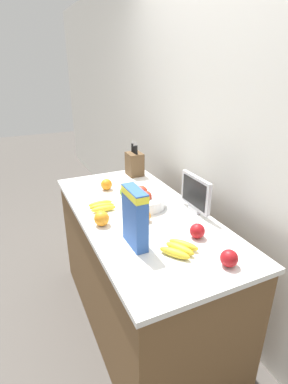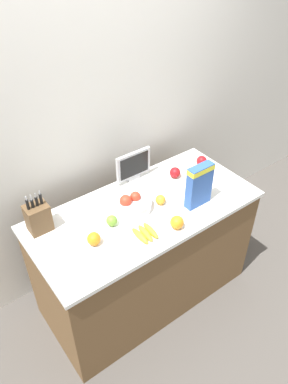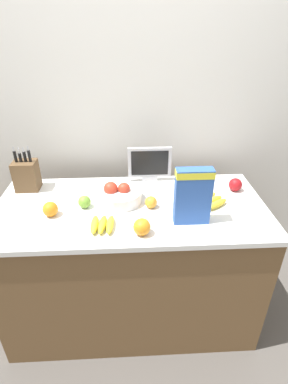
# 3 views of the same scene
# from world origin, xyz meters

# --- Properties ---
(ground_plane) EXTENTS (14.00, 14.00, 0.00)m
(ground_plane) POSITION_xyz_m (0.00, 0.00, 0.00)
(ground_plane) COLOR #514C47
(wall_back) EXTENTS (9.00, 0.06, 2.60)m
(wall_back) POSITION_xyz_m (0.00, 0.59, 1.30)
(wall_back) COLOR silver
(wall_back) RESTS_ON ground_plane
(counter) EXTENTS (1.59, 0.75, 0.91)m
(counter) POSITION_xyz_m (0.00, 0.00, 0.45)
(counter) COLOR brown
(counter) RESTS_ON ground_plane
(knife_block) EXTENTS (0.14, 0.12, 0.29)m
(knife_block) POSITION_xyz_m (-0.65, 0.24, 1.01)
(knife_block) COLOR brown
(knife_block) RESTS_ON counter
(small_monitor) EXTENTS (0.29, 0.03, 0.24)m
(small_monitor) POSITION_xyz_m (0.13, 0.32, 1.03)
(small_monitor) COLOR #B7B7BC
(small_monitor) RESTS_ON counter
(cereal_box) EXTENTS (0.19, 0.07, 0.31)m
(cereal_box) POSITION_xyz_m (0.32, -0.17, 1.08)
(cereal_box) COLOR #2D56A8
(cereal_box) RESTS_ON counter
(fruit_bowl) EXTENTS (0.27, 0.27, 0.13)m
(fruit_bowl) POSITION_xyz_m (-0.07, 0.06, 0.95)
(fruit_bowl) COLOR silver
(fruit_bowl) RESTS_ON counter
(banana_bunch_left) EXTENTS (0.13, 0.16, 0.04)m
(banana_bunch_left) POSITION_xyz_m (-0.15, -0.20, 0.93)
(banana_bunch_left) COLOR yellow
(banana_bunch_left) RESTS_ON counter
(banana_bunch_right) EXTENTS (0.20, 0.20, 0.04)m
(banana_bunch_right) POSITION_xyz_m (0.48, -0.00, 0.93)
(banana_bunch_right) COLOR yellow
(banana_bunch_right) RESTS_ON counter
(apple_near_bananas) EXTENTS (0.08, 0.08, 0.08)m
(apple_near_bananas) POSITION_xyz_m (0.67, 0.15, 0.95)
(apple_near_bananas) COLOR #A31419
(apple_near_bananas) RESTS_ON counter
(apple_rear) EXTENTS (0.08, 0.08, 0.08)m
(apple_rear) POSITION_xyz_m (0.40, 0.16, 0.95)
(apple_rear) COLOR #A31419
(apple_rear) RESTS_ON counter
(apple_middle) EXTENTS (0.07, 0.07, 0.07)m
(apple_middle) POSITION_xyz_m (-0.26, 0.00, 0.94)
(apple_middle) COLOR #6B9E33
(apple_middle) RESTS_ON counter
(orange_mid_right) EXTENTS (0.07, 0.07, 0.07)m
(orange_mid_right) POSITION_xyz_m (0.12, -0.02, 0.94)
(orange_mid_right) COLOR orange
(orange_mid_right) RESTS_ON counter
(orange_by_cereal) EXTENTS (0.09, 0.09, 0.09)m
(orange_by_cereal) POSITION_xyz_m (0.05, -0.27, 0.95)
(orange_by_cereal) COLOR orange
(orange_by_cereal) RESTS_ON counter
(orange_front_center) EXTENTS (0.08, 0.08, 0.08)m
(orange_front_center) POSITION_xyz_m (-0.44, -0.08, 0.95)
(orange_front_center) COLOR orange
(orange_front_center) RESTS_ON counter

